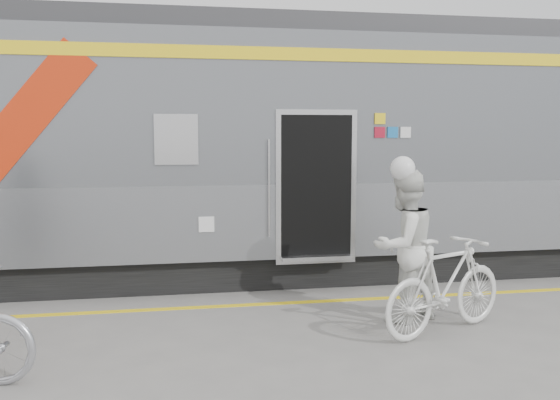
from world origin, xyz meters
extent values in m
plane|color=slate|center=(0.00, 0.00, 0.00)|extent=(90.00, 90.00, 0.00)
cube|color=black|center=(-1.06, 4.20, 0.25)|extent=(24.00, 2.70, 0.50)
cube|color=#9EA0A5|center=(-1.06, 4.20, 1.05)|extent=(24.00, 3.00, 1.10)
cube|color=slate|center=(-1.06, 4.20, 2.70)|extent=(24.00, 3.00, 2.20)
cube|color=#38383A|center=(-1.06, 4.20, 3.95)|extent=(24.00, 2.64, 0.30)
cube|color=yellow|center=(-1.06, 2.69, 3.45)|extent=(24.00, 0.02, 0.18)
cube|color=red|center=(-2.86, 2.69, 2.50)|extent=(1.96, 0.01, 2.19)
cube|color=black|center=(-0.86, 2.69, 2.25)|extent=(0.55, 0.02, 0.65)
cube|color=black|center=(1.14, 2.90, 1.55)|extent=(1.05, 0.45, 2.10)
cube|color=silver|center=(1.14, 2.69, 1.55)|extent=(1.20, 0.02, 2.25)
cylinder|color=silver|center=(0.44, 2.67, 1.55)|extent=(0.04, 0.04, 1.40)
cube|color=silver|center=(1.14, 2.65, 0.52)|extent=(1.05, 0.25, 0.06)
cube|color=yellow|center=(2.09, 2.69, 2.55)|extent=(0.16, 0.01, 0.16)
cube|color=maroon|center=(2.09, 2.69, 2.35)|extent=(0.16, 0.01, 0.16)
cube|color=#1A6AAE|center=(2.29, 2.69, 2.35)|extent=(0.16, 0.01, 0.16)
cube|color=silver|center=(2.49, 2.69, 2.35)|extent=(0.16, 0.01, 0.16)
cube|color=silver|center=(-0.46, 2.69, 1.05)|extent=(0.22, 0.01, 0.22)
cube|color=yellow|center=(0.00, 2.15, 0.00)|extent=(24.00, 0.12, 0.01)
imported|color=white|center=(1.90, 1.19, 0.94)|extent=(1.13, 1.02, 1.89)
imported|color=silver|center=(2.20, 0.64, 0.57)|extent=(1.96, 1.25, 1.14)
sphere|color=white|center=(1.90, 1.19, 2.04)|extent=(0.30, 0.30, 0.30)
camera|label=1|loc=(-0.87, -5.68, 2.32)|focal=38.00mm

